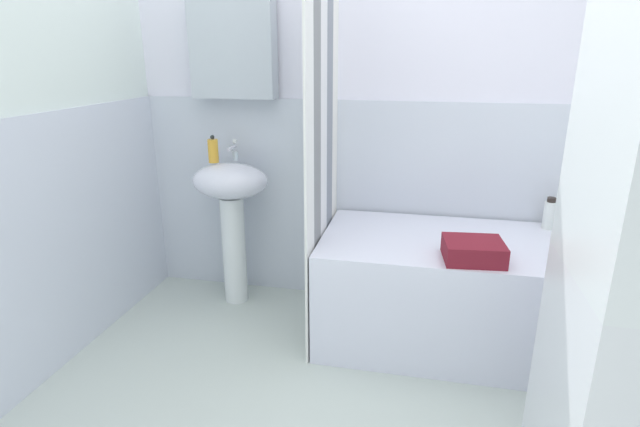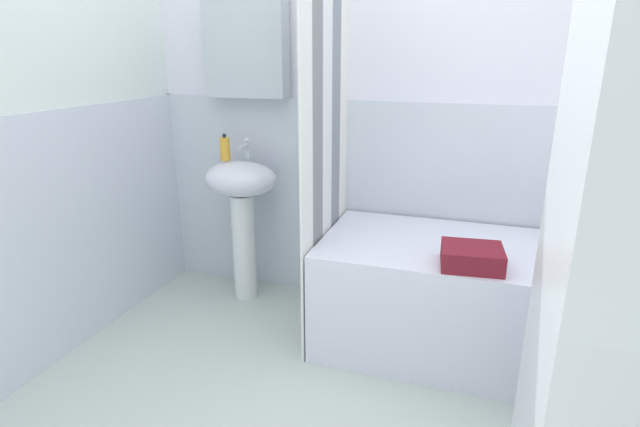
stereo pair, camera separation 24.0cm
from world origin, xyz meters
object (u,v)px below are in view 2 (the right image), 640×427
Objects in this scene: sink at (242,200)px; conditioner_bottle at (563,222)px; towel_folded at (472,257)px; soap_dispenser at (225,149)px; bathtub at (468,299)px; body_wash_bottle at (610,227)px; lotion_bottle at (588,224)px.

sink reaches higher than conditioner_bottle.
soap_dispenser is at bearing 162.75° from towel_folded.
towel_folded is (1.32, -0.43, -0.02)m from sink.
body_wash_bottle reaches higher than bathtub.
lotion_bottle is 0.78m from towel_folded.
towel_folded is at bearing -134.16° from lotion_bottle.
towel_folded is (-0.54, -0.56, -0.03)m from lotion_bottle.
soap_dispenser is 1.98m from lotion_bottle.
sink is 1.38m from bathtub.
soap_dispenser is at bearing -177.57° from conditioner_bottle.
conditioner_bottle is at bearing 2.43° from soap_dispenser.
conditioner_bottle is at bearing 33.68° from bathtub.
soap_dispenser is at bearing -176.94° from body_wash_bottle.
bathtub is 0.41m from towel_folded.
towel_folded is at bearing -17.25° from soap_dispenser.
soap_dispenser is at bearing -176.62° from lotion_bottle.
bathtub is 0.78m from body_wash_bottle.
soap_dispenser is 0.91× the size of conditioner_bottle.
soap_dispenser is 1.86m from conditioner_bottle.
bathtub is 9.29× the size of lotion_bottle.
body_wash_bottle is 0.84× the size of conditioner_bottle.
body_wash_bottle is at bearing 40.81° from towel_folded.
bathtub is at bearing -7.85° from sink.
conditioner_bottle is (0.41, 0.28, 0.36)m from bathtub.
conditioner_bottle is 0.66× the size of towel_folded.
lotion_bottle reaches higher than body_wash_bottle.
sink is at bearing 172.15° from bathtub.
body_wash_bottle is 0.92× the size of lotion_bottle.
body_wash_bottle is (1.96, 0.12, 0.00)m from sink.
sink is at bearing -176.35° from body_wash_bottle.
sink is 1.96m from body_wash_bottle.
soap_dispenser is 0.11× the size of bathtub.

